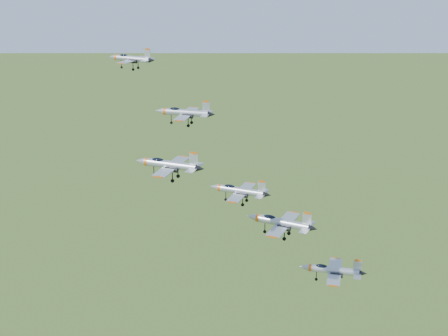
# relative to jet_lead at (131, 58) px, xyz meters

# --- Properties ---
(jet_lead) EXTENTS (11.51, 9.65, 3.08)m
(jet_lead) POSITION_rel_jet_lead_xyz_m (0.00, 0.00, 0.00)
(jet_lead) COLOR #9A9FA6
(jet_left_high) EXTENTS (11.86, 9.73, 3.18)m
(jet_left_high) POSITION_rel_jet_lead_xyz_m (17.06, -16.83, -6.49)
(jet_left_high) COLOR #9A9FA6
(jet_right_high) EXTENTS (11.98, 9.96, 3.20)m
(jet_right_high) POSITION_rel_jet_lead_xyz_m (20.95, -37.75, -9.22)
(jet_right_high) COLOR #9A9FA6
(jet_left_low) EXTENTS (13.53, 11.29, 3.62)m
(jet_left_low) POSITION_rel_jet_lead_xyz_m (26.13, -9.44, -24.35)
(jet_left_low) COLOR #9A9FA6
(jet_right_low) EXTENTS (13.50, 11.35, 3.62)m
(jet_right_low) POSITION_rel_jet_lead_xyz_m (37.04, -24.38, -23.47)
(jet_right_low) COLOR #9A9FA6
(jet_trail) EXTENTS (13.33, 10.95, 3.57)m
(jet_trail) POSITION_rel_jet_lead_xyz_m (46.21, -15.56, -36.75)
(jet_trail) COLOR #9A9FA6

